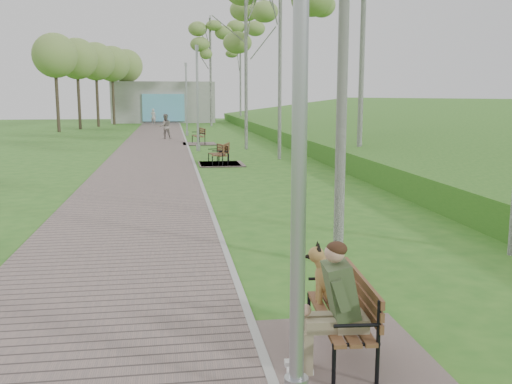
% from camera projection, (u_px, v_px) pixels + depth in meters
% --- Properties ---
extents(ground, '(120.00, 120.00, 0.00)m').
position_uv_depth(ground, '(236.00, 281.00, 8.14)').
color(ground, '#2E681F').
rests_on(ground, ground).
extents(walkway, '(3.50, 67.00, 0.04)m').
position_uv_depth(walkway, '(153.00, 148.00, 28.85)').
color(walkway, '#705F5B').
rests_on(walkway, ground).
extents(kerb, '(0.10, 67.00, 0.05)m').
position_uv_depth(kerb, '(188.00, 147.00, 29.10)').
color(kerb, '#999993').
rests_on(kerb, ground).
extents(embankment, '(14.00, 70.00, 1.60)m').
position_uv_depth(embankment, '(423.00, 147.00, 29.39)').
color(embankment, '#538A2E').
rests_on(embankment, ground).
extents(building_north, '(10.00, 5.20, 4.00)m').
position_uv_depth(building_north, '(164.00, 102.00, 57.30)').
color(building_north, '#9E9E99').
rests_on(building_north, ground).
extents(bench_main, '(1.70, 1.89, 1.49)m').
position_uv_depth(bench_main, '(336.00, 319.00, 5.69)').
color(bench_main, '#705F5B').
rests_on(bench_main, ground).
extents(bench_second, '(1.67, 1.86, 1.03)m').
position_uv_depth(bench_second, '(221.00, 160.00, 21.93)').
color(bench_second, '#705F5B').
rests_on(bench_second, ground).
extents(bench_third, '(1.55, 1.73, 0.95)m').
position_uv_depth(bench_third, '(218.00, 160.00, 21.98)').
color(bench_third, '#705F5B').
rests_on(bench_third, ground).
extents(bench_far, '(1.78, 1.98, 1.10)m').
position_uv_depth(bench_far, '(199.00, 141.00, 31.26)').
color(bench_far, '#705F5B').
rests_on(bench_far, ground).
extents(lamp_post_near, '(0.20, 0.20, 5.26)m').
position_uv_depth(lamp_post_near, '(300.00, 117.00, 4.39)').
color(lamp_post_near, '#A2A4AA').
rests_on(lamp_post_near, ground).
extents(lamp_post_second, '(0.19, 0.19, 4.97)m').
position_uv_depth(lamp_post_second, '(198.00, 102.00, 27.07)').
color(lamp_post_second, '#A2A4AA').
rests_on(lamp_post_second, ground).
extents(lamp_post_third, '(0.18, 0.18, 4.77)m').
position_uv_depth(lamp_post_third, '(187.00, 102.00, 37.71)').
color(lamp_post_third, '#A2A4AA').
rests_on(lamp_post_third, ground).
extents(pedestrian_near, '(0.62, 0.52, 1.45)m').
position_uv_depth(pedestrian_near, '(153.00, 116.00, 53.11)').
color(pedestrian_near, silver).
rests_on(pedestrian_near, ground).
extents(pedestrian_far, '(0.85, 0.73, 1.54)m').
position_uv_depth(pedestrian_far, '(165.00, 127.00, 34.73)').
color(pedestrian_far, gray).
rests_on(pedestrian_far, ground).
extents(birch_far_b, '(2.96, 2.96, 8.78)m').
position_uv_depth(birch_far_b, '(246.00, 27.00, 35.95)').
color(birch_far_b, silver).
rests_on(birch_far_b, ground).
extents(birch_distant_a, '(2.48, 2.48, 9.51)m').
position_uv_depth(birch_distant_a, '(210.00, 38.00, 48.47)').
color(birch_distant_a, silver).
rests_on(birch_distant_a, ground).
extents(birch_distant_b, '(2.73, 2.73, 9.05)m').
position_uv_depth(birch_distant_b, '(240.00, 45.00, 51.10)').
color(birch_distant_b, silver).
rests_on(birch_distant_b, ground).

